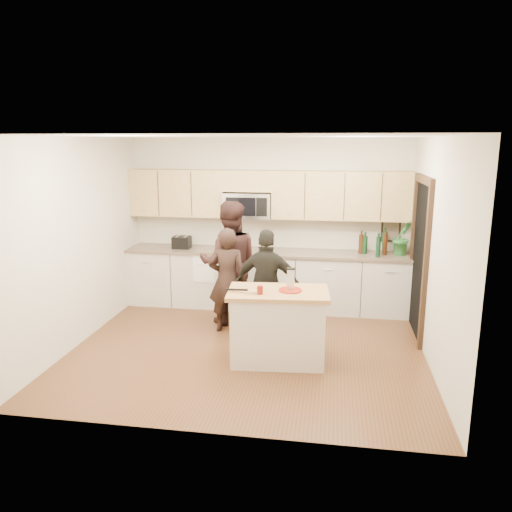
% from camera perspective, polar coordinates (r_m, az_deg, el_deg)
% --- Properties ---
extents(floor, '(4.50, 4.50, 0.00)m').
position_cam_1_polar(floor, '(6.65, -0.91, -10.43)').
color(floor, brown).
rests_on(floor, ground).
extents(room_shell, '(4.52, 4.02, 2.71)m').
position_cam_1_polar(room_shell, '(6.17, -0.97, 4.48)').
color(room_shell, beige).
rests_on(room_shell, ground).
extents(back_cabinetry, '(4.50, 0.66, 0.94)m').
position_cam_1_polar(back_cabinetry, '(8.07, 1.13, -2.65)').
color(back_cabinetry, beige).
rests_on(back_cabinetry, ground).
extents(upper_cabinetry, '(4.50, 0.33, 0.75)m').
position_cam_1_polar(upper_cabinetry, '(7.96, 1.56, 7.19)').
color(upper_cabinetry, tan).
rests_on(upper_cabinetry, ground).
extents(microwave, '(0.76, 0.41, 0.40)m').
position_cam_1_polar(microwave, '(7.99, -0.94, 5.82)').
color(microwave, silver).
rests_on(microwave, ground).
extents(doorway, '(0.06, 1.25, 2.20)m').
position_cam_1_polar(doorway, '(7.17, 18.20, 0.36)').
color(doorway, black).
rests_on(doorway, ground).
extents(framed_picture, '(0.30, 0.03, 0.38)m').
position_cam_1_polar(framed_picture, '(8.16, 15.16, 2.90)').
color(framed_picture, black).
rests_on(framed_picture, ground).
extents(dish_towel, '(0.34, 0.60, 0.48)m').
position_cam_1_polar(dish_towel, '(7.99, -5.80, -0.43)').
color(dish_towel, white).
rests_on(dish_towel, ground).
extents(island, '(1.26, 0.80, 0.90)m').
position_cam_1_polar(island, '(6.12, 2.52, -7.98)').
color(island, beige).
rests_on(island, ground).
extents(red_plate, '(0.28, 0.28, 0.02)m').
position_cam_1_polar(red_plate, '(5.98, 3.93, -3.91)').
color(red_plate, maroon).
rests_on(red_plate, island).
extents(box_grater, '(0.10, 0.06, 0.26)m').
position_cam_1_polar(box_grater, '(5.96, 3.99, -2.56)').
color(box_grater, silver).
rests_on(box_grater, red_plate).
extents(drink_glass, '(0.07, 0.07, 0.10)m').
position_cam_1_polar(drink_glass, '(5.82, 0.45, -3.92)').
color(drink_glass, maroon).
rests_on(drink_glass, island).
extents(cutting_board, '(0.29, 0.20, 0.02)m').
position_cam_1_polar(cutting_board, '(5.94, -0.65, -3.98)').
color(cutting_board, '#B07849').
rests_on(cutting_board, island).
extents(tongs, '(0.26, 0.05, 0.02)m').
position_cam_1_polar(tongs, '(5.92, -2.17, -3.87)').
color(tongs, black).
rests_on(tongs, cutting_board).
extents(knife, '(0.17, 0.04, 0.01)m').
position_cam_1_polar(knife, '(5.82, -0.55, -4.22)').
color(knife, silver).
rests_on(knife, cutting_board).
extents(toaster, '(0.28, 0.23, 0.20)m').
position_cam_1_polar(toaster, '(8.22, -8.48, 1.55)').
color(toaster, black).
rests_on(toaster, back_cabinetry).
extents(bottle_cluster, '(0.44, 0.37, 0.40)m').
position_cam_1_polar(bottle_cluster, '(7.88, 13.43, 1.50)').
color(bottle_cluster, black).
rests_on(bottle_cluster, back_cabinetry).
extents(orchid, '(0.39, 0.37, 0.55)m').
position_cam_1_polar(orchid, '(7.93, 16.40, 2.07)').
color(orchid, '#2C6F32').
rests_on(orchid, back_cabinetry).
extents(woman_left, '(0.58, 0.41, 1.49)m').
position_cam_1_polar(woman_left, '(7.00, -3.31, -2.77)').
color(woman_left, black).
rests_on(woman_left, ground).
extents(woman_center, '(1.00, 0.85, 1.82)m').
position_cam_1_polar(woman_center, '(7.29, -3.06, -0.80)').
color(woman_center, black).
rests_on(woman_center, ground).
extents(woman_right, '(0.90, 0.40, 1.51)m').
position_cam_1_polar(woman_right, '(6.71, 1.29, -3.35)').
color(woman_right, black).
rests_on(woman_right, ground).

